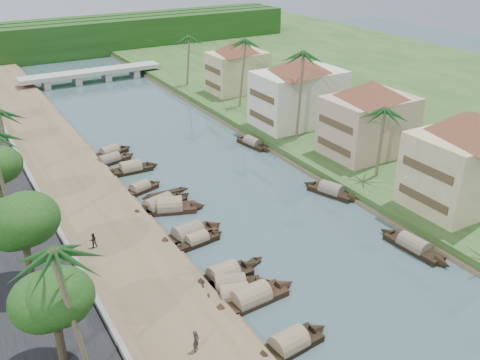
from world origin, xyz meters
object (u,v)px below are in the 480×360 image
sampan_1 (289,345)px  bridge (91,74)px  person_near (196,341)px  building_near (468,158)px

sampan_1 → bridge: bearing=78.3°
bridge → person_near: size_ratio=15.94×
building_near → person_near: building_near is taller
bridge → sampan_1: bearing=-96.4°
building_near → sampan_1: bearing=-164.1°
person_near → bridge: bearing=38.0°
sampan_1 → person_near: (-6.32, 2.53, 1.26)m
building_near → sampan_1: size_ratio=1.92×
building_near → person_near: size_ratio=8.45×
person_near → sampan_1: bearing=-62.8°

